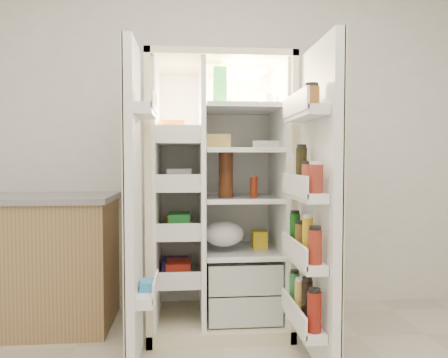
{
  "coord_description": "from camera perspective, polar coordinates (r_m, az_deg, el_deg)",
  "views": [
    {
      "loc": [
        -0.21,
        -1.26,
        1.14
      ],
      "look_at": [
        0.01,
        1.25,
        1.02
      ],
      "focal_mm": 34.0,
      "sensor_mm": 36.0,
      "label": 1
    }
  ],
  "objects": [
    {
      "name": "refrigerator",
      "position": [
        2.95,
        -0.56,
        -5.1
      ],
      "size": [
        0.92,
        0.7,
        1.8
      ],
      "color": "beige",
      "rests_on": "floor"
    },
    {
      "name": "fridge_door",
      "position": [
        2.34,
        12.32,
        -4.05
      ],
      "size": [
        0.17,
        0.58,
        1.72
      ],
      "color": "white",
      "rests_on": "floor"
    },
    {
      "name": "freezer_door",
      "position": [
        2.34,
        -12.03,
        -3.51
      ],
      "size": [
        0.15,
        0.4,
        1.72
      ],
      "color": "white",
      "rests_on": "floor"
    },
    {
      "name": "wall_back",
      "position": [
        3.27,
        -1.25,
        6.29
      ],
      "size": [
        4.0,
        0.02,
        2.7
      ],
      "primitive_type": "cube",
      "color": "silver",
      "rests_on": "floor"
    },
    {
      "name": "kitchen_counter",
      "position": [
        3.24,
        -25.51,
        -9.9
      ],
      "size": [
        1.24,
        0.66,
        0.9
      ],
      "color": "#9C7A4E",
      "rests_on": "floor"
    }
  ]
}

